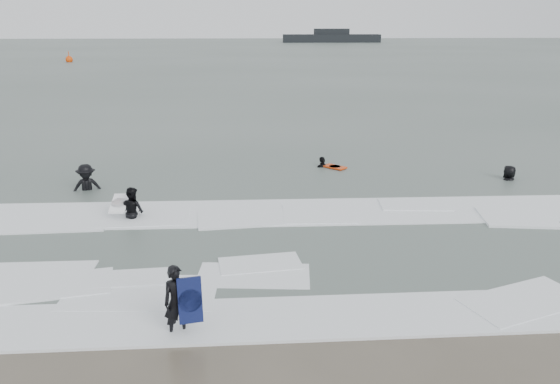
{
  "coord_description": "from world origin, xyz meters",
  "views": [
    {
      "loc": [
        -0.78,
        -10.95,
        6.23
      ],
      "look_at": [
        0.0,
        5.0,
        1.1
      ],
      "focal_mm": 35.0,
      "sensor_mm": 36.0,
      "label": 1
    }
  ],
  "objects_px": {
    "buoy": "(69,59)",
    "vessel_horizon": "(331,37)",
    "surfer_right_far": "(508,181)",
    "surfer_breaker": "(88,192)",
    "surfer_centre": "(179,334)",
    "surfer_wading": "(134,219)",
    "surfer_right_near": "(322,168)"
  },
  "relations": [
    {
      "from": "surfer_centre",
      "to": "surfer_right_far",
      "type": "height_order",
      "value": "surfer_right_far"
    },
    {
      "from": "surfer_centre",
      "to": "surfer_right_near",
      "type": "xyz_separation_m",
      "value": [
        4.55,
        12.8,
        0.0
      ]
    },
    {
      "from": "surfer_right_far",
      "to": "buoy",
      "type": "bearing_deg",
      "value": -114.12
    },
    {
      "from": "surfer_right_near",
      "to": "surfer_wading",
      "type": "bearing_deg",
      "value": 19.53
    },
    {
      "from": "surfer_right_near",
      "to": "surfer_breaker",
      "type": "bearing_deg",
      "value": -3.68
    },
    {
      "from": "surfer_centre",
      "to": "buoy",
      "type": "bearing_deg",
      "value": 84.02
    },
    {
      "from": "surfer_centre",
      "to": "surfer_wading",
      "type": "height_order",
      "value": "surfer_wading"
    },
    {
      "from": "surfer_centre",
      "to": "surfer_breaker",
      "type": "xyz_separation_m",
      "value": [
        -4.65,
        9.86,
        0.0
      ]
    },
    {
      "from": "buoy",
      "to": "vessel_horizon",
      "type": "relative_size",
      "value": 0.07
    },
    {
      "from": "surfer_right_far",
      "to": "vessel_horizon",
      "type": "relative_size",
      "value": 0.07
    },
    {
      "from": "surfer_wading",
      "to": "surfer_right_near",
      "type": "height_order",
      "value": "surfer_right_near"
    },
    {
      "from": "surfer_right_far",
      "to": "buoy",
      "type": "relative_size",
      "value": 1.07
    },
    {
      "from": "surfer_breaker",
      "to": "surfer_right_far",
      "type": "bearing_deg",
      "value": -14.54
    },
    {
      "from": "surfer_right_far",
      "to": "surfer_centre",
      "type": "bearing_deg",
      "value": -13.06
    },
    {
      "from": "surfer_breaker",
      "to": "surfer_right_far",
      "type": "height_order",
      "value": "surfer_breaker"
    },
    {
      "from": "surfer_breaker",
      "to": "surfer_right_far",
      "type": "distance_m",
      "value": 16.41
    },
    {
      "from": "surfer_centre",
      "to": "vessel_horizon",
      "type": "relative_size",
      "value": 0.06
    },
    {
      "from": "surfer_centre",
      "to": "buoy",
      "type": "xyz_separation_m",
      "value": [
        -24.78,
        71.94,
        0.42
      ]
    },
    {
      "from": "surfer_wading",
      "to": "buoy",
      "type": "bearing_deg",
      "value": -35.5
    },
    {
      "from": "surfer_breaker",
      "to": "vessel_horizon",
      "type": "bearing_deg",
      "value": 61.21
    },
    {
      "from": "surfer_right_near",
      "to": "buoy",
      "type": "height_order",
      "value": "buoy"
    },
    {
      "from": "surfer_right_near",
      "to": "vessel_horizon",
      "type": "relative_size",
      "value": 0.07
    },
    {
      "from": "surfer_wading",
      "to": "surfer_right_near",
      "type": "relative_size",
      "value": 0.99
    },
    {
      "from": "surfer_right_near",
      "to": "vessel_horizon",
      "type": "distance_m",
      "value": 122.45
    },
    {
      "from": "surfer_centre",
      "to": "surfer_right_near",
      "type": "distance_m",
      "value": 13.58
    },
    {
      "from": "surfer_breaker",
      "to": "vessel_horizon",
      "type": "xyz_separation_m",
      "value": [
        26.46,
        124.16,
        1.26
      ]
    },
    {
      "from": "surfer_right_near",
      "to": "vessel_horizon",
      "type": "xyz_separation_m",
      "value": [
        17.26,
        121.22,
        1.26
      ]
    },
    {
      "from": "surfer_right_near",
      "to": "buoy",
      "type": "distance_m",
      "value": 66.02
    },
    {
      "from": "surfer_wading",
      "to": "surfer_breaker",
      "type": "height_order",
      "value": "surfer_breaker"
    },
    {
      "from": "surfer_breaker",
      "to": "surfer_right_near",
      "type": "height_order",
      "value": "surfer_breaker"
    },
    {
      "from": "surfer_breaker",
      "to": "surfer_wading",
      "type": "bearing_deg",
      "value": -69.24
    },
    {
      "from": "surfer_wading",
      "to": "surfer_breaker",
      "type": "xyz_separation_m",
      "value": [
        -2.32,
        3.03,
        0.0
      ]
    }
  ]
}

